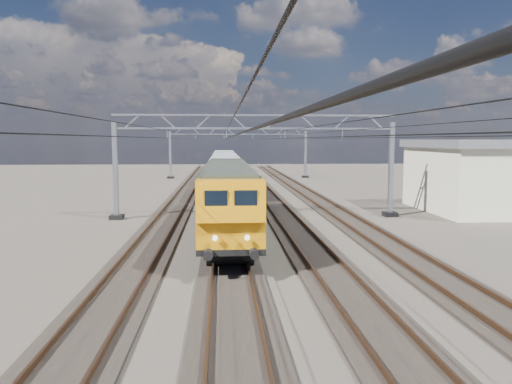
{
  "coord_description": "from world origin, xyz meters",
  "views": [
    {
      "loc": [
        -2.32,
        -30.13,
        5.39
      ],
      "look_at": [
        -0.38,
        -1.75,
        2.4
      ],
      "focal_mm": 35.0,
      "sensor_mm": 36.0,
      "label": 1
    }
  ],
  "objects": [
    {
      "name": "track_loco",
      "position": [
        -2.0,
        0.0,
        0.07
      ],
      "size": [
        2.6,
        140.0,
        0.3
      ],
      "color": "black",
      "rests_on": "ground"
    },
    {
      "name": "hopper_wagon_third",
      "position": [
        -2.0,
        44.46,
        2.23
      ],
      "size": [
        3.38,
        13.0,
        3.25
      ],
      "color": "black",
      "rests_on": "ground"
    },
    {
      "name": "overhead_wires",
      "position": [
        0.0,
        8.0,
        5.75
      ],
      "size": [
        12.03,
        140.0,
        0.53
      ],
      "color": "black",
      "rests_on": "ground"
    },
    {
      "name": "hopper_wagon_mid",
      "position": [
        -2.0,
        30.26,
        2.23
      ],
      "size": [
        3.38,
        13.0,
        3.25
      ],
      "color": "black",
      "rests_on": "ground"
    },
    {
      "name": "hopper_wagon_lead",
      "position": [
        -2.0,
        16.06,
        2.23
      ],
      "size": [
        3.38,
        13.0,
        3.25
      ],
      "color": "black",
      "rests_on": "ground"
    },
    {
      "name": "track_outer_west",
      "position": [
        -6.0,
        0.0,
        0.07
      ],
      "size": [
        2.6,
        140.0,
        0.3
      ],
      "color": "black",
      "rests_on": "ground"
    },
    {
      "name": "catenary_gantry_mid",
      "position": [
        0.0,
        4.0,
        3.91
      ],
      "size": [
        19.9,
        0.9,
        7.11
      ],
      "color": "#9599A3",
      "rests_on": "ground"
    },
    {
      "name": "ground",
      "position": [
        0.0,
        0.0,
        0.0
      ],
      "size": [
        160.0,
        160.0,
        0.0
      ],
      "primitive_type": "plane",
      "color": "black",
      "rests_on": "ground"
    },
    {
      "name": "track_outer_east",
      "position": [
        6.0,
        0.0,
        0.07
      ],
      "size": [
        2.6,
        140.0,
        0.3
      ],
      "color": "black",
      "rests_on": "ground"
    },
    {
      "name": "locomotive",
      "position": [
        -2.0,
        -1.64,
        2.33
      ],
      "size": [
        2.76,
        21.1,
        3.62
      ],
      "color": "black",
      "rests_on": "ground"
    },
    {
      "name": "catenary_gantry_far",
      "position": [
        0.0,
        40.0,
        3.91
      ],
      "size": [
        19.9,
        0.9,
        7.11
      ],
      "color": "#9599A3",
      "rests_on": "ground"
    },
    {
      "name": "track_inner_east",
      "position": [
        2.0,
        0.0,
        0.07
      ],
      "size": [
        2.6,
        140.0,
        0.3
      ],
      "color": "black",
      "rests_on": "ground"
    }
  ]
}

